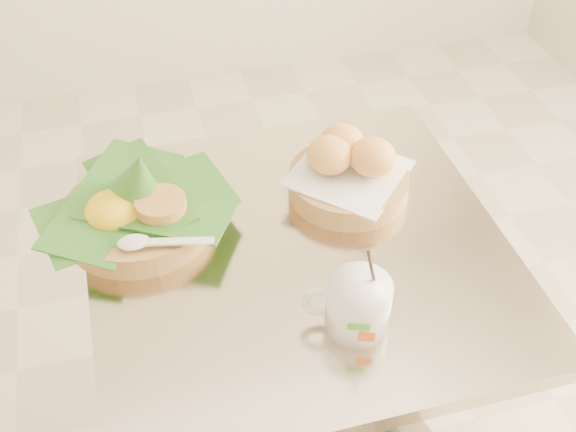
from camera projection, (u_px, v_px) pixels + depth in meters
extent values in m
cylinder|color=gray|center=(296.00, 378.00, 1.47)|extent=(0.07, 0.07, 0.69)
cube|color=beige|center=(298.00, 253.00, 1.23)|extent=(0.70, 0.70, 0.03)
cylinder|color=tan|center=(138.00, 217.00, 1.24)|extent=(0.26, 0.26, 0.04)
cone|color=#205919|center=(137.00, 177.00, 1.20)|extent=(0.15, 0.16, 0.13)
ellipsoid|color=yellow|center=(114.00, 210.00, 1.21)|extent=(0.10, 0.10, 0.05)
cylinder|color=#CC9347|center=(161.00, 205.00, 1.21)|extent=(0.09, 0.09, 0.02)
cylinder|color=tan|center=(348.00, 183.00, 1.31)|extent=(0.22, 0.22, 0.04)
cube|color=white|center=(349.00, 173.00, 1.29)|extent=(0.26, 0.26, 0.01)
ellipsoid|color=orange|center=(330.00, 155.00, 1.27)|extent=(0.08, 0.08, 0.07)
ellipsoid|color=orange|center=(373.00, 157.00, 1.27)|extent=(0.08, 0.08, 0.07)
ellipsoid|color=orange|center=(342.00, 143.00, 1.30)|extent=(0.08, 0.08, 0.07)
cylinder|color=white|center=(358.00, 305.00, 1.07)|extent=(0.10, 0.10, 0.08)
torus|color=white|center=(321.00, 302.00, 1.07)|extent=(0.06, 0.03, 0.06)
cylinder|color=#432013|center=(360.00, 287.00, 1.04)|extent=(0.09, 0.09, 0.01)
cylinder|color=black|center=(372.00, 273.00, 1.03)|extent=(0.04, 0.04, 0.12)
cube|color=green|center=(359.00, 327.00, 1.02)|extent=(0.03, 0.01, 0.01)
cube|color=orange|center=(367.00, 337.00, 1.04)|extent=(0.02, 0.01, 0.02)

